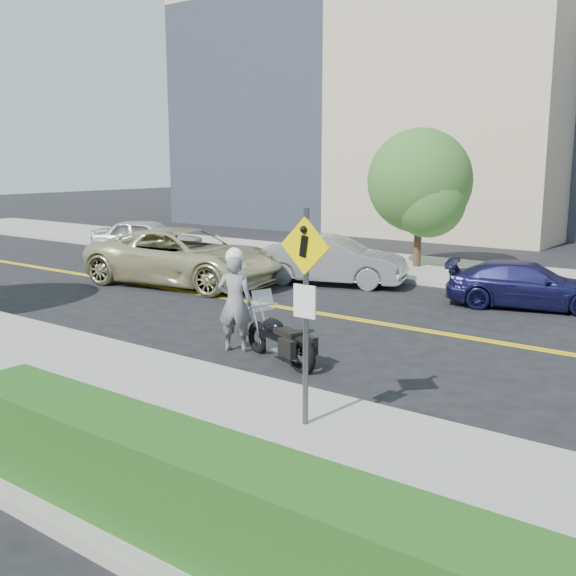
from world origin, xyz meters
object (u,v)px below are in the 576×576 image
at_px(suv, 184,257).
at_px(parked_car_white, 148,238).
at_px(motorcyclist, 235,300).
at_px(parked_car_silver, 332,260).
at_px(motorcycle, 280,329).
at_px(parked_car_blue, 527,285).
at_px(pedestrian_sign, 305,297).

xyz_separation_m(suv, parked_car_white, (-5.42, 3.33, -0.11)).
xyz_separation_m(motorcyclist, parked_car_white, (-11.47, 7.87, -0.29)).
xyz_separation_m(motorcyclist, suv, (-6.05, 4.53, -0.18)).
bearing_deg(parked_car_silver, motorcycle, -171.59).
height_order(motorcycle, parked_car_silver, parked_car_silver).
distance_m(suv, parked_car_white, 6.36).
relative_size(motorcyclist, parked_car_blue, 0.51).
relative_size(motorcycle, parked_car_blue, 0.52).
height_order(motorcyclist, parked_car_white, motorcyclist).
distance_m(parked_car_white, parked_car_silver, 9.00).
bearing_deg(suv, pedestrian_sign, -135.92).
bearing_deg(motorcycle, suv, 166.89).
bearing_deg(parked_car_white, parked_car_silver, -116.38).
bearing_deg(suv, motorcyclist, -136.24).
bearing_deg(parked_car_silver, parked_car_white, 68.19).
bearing_deg(pedestrian_sign, motorcycle, 133.39).
xyz_separation_m(motorcyclist, parked_car_silver, (-2.49, 7.28, -0.30)).
height_order(pedestrian_sign, suv, pedestrian_sign).
bearing_deg(parked_car_blue, parked_car_white, 71.13).
bearing_deg(pedestrian_sign, motorcyclist, 144.04).
height_order(motorcyclist, suv, motorcyclist).
xyz_separation_m(pedestrian_sign, motorcyclist, (-3.53, 2.56, -0.92)).
xyz_separation_m(pedestrian_sign, parked_car_blue, (-0.18, 10.12, -1.37)).
xyz_separation_m(pedestrian_sign, motorcycle, (-2.37, 2.50, -1.31)).
relative_size(motorcycle, parked_car_white, 0.48).
height_order(motorcyclist, parked_car_silver, motorcyclist).
height_order(parked_car_white, parked_car_blue, parked_car_white).
bearing_deg(parked_car_white, suv, -144.25).
bearing_deg(suv, parked_car_silver, -61.72).
bearing_deg(parked_car_white, motorcycle, -144.75).
bearing_deg(parked_car_blue, pedestrian_sign, 163.35).
height_order(suv, parked_car_silver, suv).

